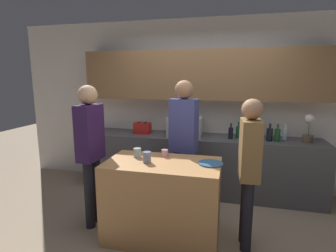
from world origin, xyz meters
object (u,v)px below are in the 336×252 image
(toaster, at_px, (142,128))
(cup_2, at_px, (147,157))
(potted_plant, at_px, (309,128))
(bottle_7, at_px, (285,133))
(bottle_0, at_px, (231,133))
(cup_1, at_px, (165,153))
(microwave, at_px, (185,126))
(person_right, at_px, (184,136))
(bottle_6, at_px, (277,135))
(plate_on_island, at_px, (211,163))
(person_left, at_px, (90,144))
(cup_0, at_px, (137,153))
(bottle_3, at_px, (253,130))
(person_center, at_px, (249,163))
(bottle_5, at_px, (270,134))
(bottle_4, at_px, (261,130))
(bottle_2, at_px, (244,130))
(bottle_1, at_px, (238,132))

(toaster, height_order, cup_2, toaster)
(potted_plant, xyz_separation_m, bottle_7, (-0.28, 0.11, -0.11))
(bottle_0, distance_m, cup_1, 1.28)
(microwave, xyz_separation_m, bottle_0, (0.69, -0.05, -0.06))
(microwave, distance_m, cup_1, 1.11)
(potted_plant, distance_m, bottle_0, 1.06)
(toaster, relative_size, person_right, 0.15)
(bottle_6, height_order, plate_on_island, bottle_6)
(potted_plant, bearing_deg, person_left, -155.04)
(bottle_6, xyz_separation_m, plate_on_island, (-0.83, -1.20, -0.09))
(bottle_6, height_order, person_left, person_left)
(bottle_6, relative_size, cup_0, 2.40)
(microwave, bearing_deg, person_left, -126.59)
(microwave, bearing_deg, cup_1, -92.35)
(cup_0, bearing_deg, cup_2, -44.22)
(bottle_3, distance_m, person_center, 1.31)
(cup_0, bearing_deg, bottle_6, 34.35)
(person_left, bearing_deg, bottle_6, 122.24)
(bottle_5, relative_size, plate_on_island, 0.96)
(microwave, relative_size, bottle_3, 1.58)
(bottle_6, distance_m, cup_1, 1.73)
(bottle_4, distance_m, cup_0, 1.98)
(bottle_2, relative_size, bottle_4, 0.98)
(bottle_5, bearing_deg, bottle_4, 118.56)
(person_center, distance_m, person_right, 0.96)
(bottle_0, relative_size, cup_2, 1.97)
(bottle_1, bearing_deg, plate_on_island, -103.36)
(potted_plant, distance_m, bottle_6, 0.43)
(toaster, xyz_separation_m, bottle_4, (1.83, 0.13, 0.03))
(potted_plant, bearing_deg, bottle_6, -172.08)
(microwave, distance_m, bottle_7, 1.46)
(microwave, height_order, bottle_6, microwave)
(bottle_0, bearing_deg, microwave, 176.16)
(bottle_1, distance_m, bottle_7, 0.66)
(potted_plant, distance_m, cup_0, 2.41)
(cup_0, height_order, person_right, person_right)
(person_left, xyz_separation_m, person_right, (1.02, 0.53, 0.04))
(bottle_2, bearing_deg, plate_on_island, -106.04)
(bottle_5, height_order, bottle_6, bottle_5)
(person_right, bearing_deg, person_center, 156.00)
(bottle_1, distance_m, bottle_3, 0.20)
(bottle_0, distance_m, bottle_3, 0.33)
(microwave, height_order, bottle_5, microwave)
(bottle_3, relative_size, bottle_6, 1.32)
(potted_plant, height_order, bottle_6, potted_plant)
(bottle_2, height_order, plate_on_island, bottle_2)
(bottle_1, xyz_separation_m, bottle_2, (0.09, 0.08, 0.02))
(potted_plant, relative_size, bottle_6, 1.59)
(plate_on_island, bearing_deg, bottle_6, 55.10)
(bottle_0, bearing_deg, person_left, -143.47)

